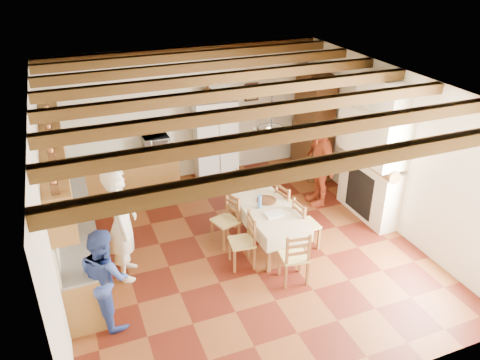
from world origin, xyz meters
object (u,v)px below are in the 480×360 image
at_px(chair_end_far, 247,194).
at_px(person_man, 122,224).
at_px(chair_right_near, 306,224).
at_px(chair_end_near, 294,256).
at_px(refrigerator, 214,138).
at_px(person_woman_red, 320,164).
at_px(chair_left_far, 225,220).
at_px(microwave, 156,143).
at_px(person_woman_blue, 105,277).
at_px(chair_left_near, 242,241).
at_px(chair_right_far, 289,206).
at_px(hutch, 313,124).
at_px(dining_table, 268,213).

distance_m(chair_end_far, person_man, 2.79).
xyz_separation_m(chair_right_near, chair_end_near, (-0.64, -0.76, 0.00)).
distance_m(refrigerator, person_woman_red, 2.57).
height_order(chair_left_far, person_man, person_man).
relative_size(refrigerator, chair_right_near, 1.94).
bearing_deg(microwave, person_woman_blue, -114.17).
xyz_separation_m(person_woman_blue, microwave, (1.61, 3.84, 0.28)).
relative_size(chair_end_far, person_man, 0.49).
relative_size(chair_left_near, chair_right_far, 1.00).
relative_size(chair_left_far, chair_right_far, 1.00).
relative_size(hutch, chair_end_far, 2.49).
height_order(chair_left_near, microwave, microwave).
height_order(hutch, person_woman_red, hutch).
bearing_deg(chair_left_near, refrigerator, 175.37).
xyz_separation_m(chair_end_far, person_woman_blue, (-2.97, -1.97, 0.29)).
height_order(dining_table, chair_right_far, chair_right_far).
bearing_deg(person_man, chair_right_near, -85.91).
bearing_deg(chair_end_near, person_woman_red, -119.36).
bearing_deg(dining_table, chair_end_far, 88.63).
bearing_deg(chair_left_far, chair_left_near, -13.29).
bearing_deg(microwave, person_woman_red, -35.03).
relative_size(person_woman_blue, person_woman_red, 0.86).
height_order(refrigerator, person_man, person_man).
relative_size(hutch, chair_left_far, 2.49).
height_order(person_man, microwave, person_man).
relative_size(chair_right_far, chair_end_near, 1.00).
distance_m(dining_table, chair_right_far, 0.70).
distance_m(refrigerator, dining_table, 3.03).
distance_m(chair_left_near, microwave, 3.46).
xyz_separation_m(dining_table, person_woman_red, (1.61, 0.99, 0.25)).
bearing_deg(microwave, chair_right_far, -54.94).
distance_m(chair_left_far, person_woman_blue, 2.56).
bearing_deg(chair_right_near, chair_right_far, -2.65).
bearing_deg(chair_end_near, chair_right_near, -121.06).
height_order(hutch, chair_end_near, hutch).
height_order(chair_right_far, microwave, microwave).
bearing_deg(hutch, chair_end_near, -115.34).
xyz_separation_m(dining_table, chair_end_near, (-0.05, -1.09, -0.17)).
height_order(chair_end_far, person_woman_red, person_woman_red).
relative_size(dining_table, person_man, 0.86).
bearing_deg(person_man, microwave, -11.39).
bearing_deg(person_woman_blue, chair_right_near, -103.52).
distance_m(chair_right_far, chair_end_far, 0.92).
distance_m(refrigerator, chair_end_near, 4.13).
bearing_deg(refrigerator, chair_right_far, -73.54).
distance_m(person_woman_blue, microwave, 4.18).
xyz_separation_m(chair_end_near, chair_end_far, (0.07, 2.16, 0.00)).
distance_m(hutch, chair_right_near, 3.26).
height_order(chair_right_near, microwave, microwave).
bearing_deg(chair_right_far, chair_right_near, 167.29).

